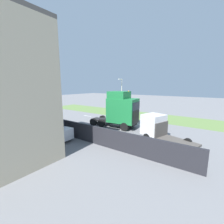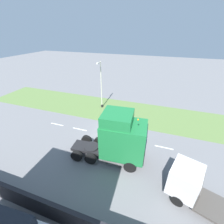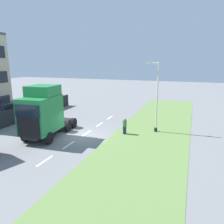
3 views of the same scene
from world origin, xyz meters
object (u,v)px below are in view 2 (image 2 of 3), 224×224
at_px(pedestrian, 106,113).
at_px(flatbed_truck, 191,185).
at_px(lorry_cab, 120,138).
at_px(lamp_post, 101,88).

bearing_deg(pedestrian, flatbed_truck, 47.87).
height_order(flatbed_truck, pedestrian, flatbed_truck).
height_order(lorry_cab, lamp_post, lamp_post).
height_order(lorry_cab, flatbed_truck, lorry_cab).
bearing_deg(flatbed_truck, pedestrian, 65.64).
bearing_deg(lamp_post, flatbed_truck, 45.14).
bearing_deg(pedestrian, lorry_cab, 30.14).
distance_m(lorry_cab, lamp_post, 10.59).
relative_size(flatbed_truck, pedestrian, 3.53).
bearing_deg(flatbed_truck, lamp_post, 62.90).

